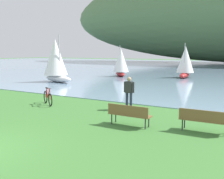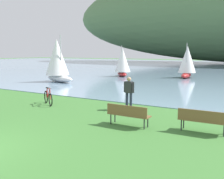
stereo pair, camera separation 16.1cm
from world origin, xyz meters
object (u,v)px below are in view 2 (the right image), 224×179
Objects in this scene: person_at_shoreline at (129,91)px; bicycle_leaning_near_bench at (48,98)px; park_bench_near_camera at (128,113)px; sailboat_nearest_to_shore at (187,61)px; sailboat_mid_bay at (57,60)px; park_bench_further_along at (203,119)px; sailboat_toward_hillside at (123,62)px.

bicycle_leaning_near_bench is at bearing -164.85° from person_at_shoreline.
sailboat_nearest_to_shore is at bearing 100.24° from park_bench_near_camera.
bicycle_leaning_near_bench is at bearing -49.67° from sailboat_mid_bay.
sailboat_toward_hillside is (-13.75, 18.24, 1.26)m from park_bench_further_along.
park_bench_near_camera is at bearing -59.89° from sailboat_toward_hillside.
sailboat_mid_bay is 1.24× the size of sailboat_toward_hillside.
park_bench_near_camera is at bearing -37.57° from sailboat_mid_bay.
bicycle_leaning_near_bench is 0.42× the size of sailboat_toward_hillside.
sailboat_toward_hillside is at bearing -160.98° from sailboat_nearest_to_shore.
sailboat_toward_hillside is at bearing 72.88° from sailboat_mid_bay.
bicycle_leaning_near_bench is (-8.85, 0.95, -0.12)m from park_bench_further_along.
sailboat_toward_hillside reaches higher than bicycle_leaning_near_bench.
bicycle_leaning_near_bench is 18.02m from sailboat_toward_hillside.
person_at_shoreline is 18.67m from sailboat_nearest_to_shore.
person_at_shoreline is 0.37× the size of sailboat_mid_bay.
sailboat_toward_hillside is (2.60, 8.46, -0.41)m from sailboat_mid_bay.
sailboat_nearest_to_shore is at bearing 48.34° from sailboat_mid_bay.
bicycle_leaning_near_bench is 0.34× the size of sailboat_mid_bay.
bicycle_leaning_near_bench reaches higher than park_bench_near_camera.
park_bench_near_camera is at bearing -167.06° from park_bench_further_along.
sailboat_toward_hillside reaches higher than person_at_shoreline.
person_at_shoreline is at bearing -82.67° from sailboat_nearest_to_shore.
sailboat_nearest_to_shore is at bearing 83.64° from bicycle_leaning_near_bench.
park_bench_near_camera is 0.39× the size of sailboat_mid_bay.
sailboat_toward_hillside is (-4.90, 17.29, 1.39)m from bicycle_leaning_near_bench.
sailboat_mid_bay reaches higher than sailboat_toward_hillside.
sailboat_mid_bay is at bearing 142.43° from park_bench_near_camera.
person_at_shoreline is (4.58, 1.24, 0.58)m from bicycle_leaning_near_bench.
sailboat_mid_bay is at bearing -107.12° from sailboat_toward_hillside.
sailboat_toward_hillside is (-7.10, -2.45, -0.11)m from sailboat_nearest_to_shore.
person_at_shoreline is at bearing 152.94° from park_bench_further_along.
park_bench_near_camera and park_bench_further_along have the same top height.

